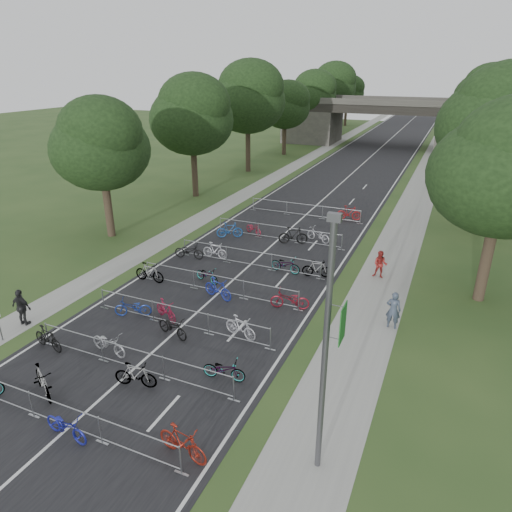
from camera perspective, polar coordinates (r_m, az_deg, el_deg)
The scene contains 55 objects.
ground at distance 17.94m, azimuth -22.54°, elevation -19.36°, with size 200.00×200.00×0.00m, color #2C481F.
road at distance 60.58m, azimuth 13.26°, elevation 11.19°, with size 11.00×140.00×0.01m, color black.
sidewalk_right at distance 59.67m, azimuth 20.90°, elevation 10.15°, with size 3.00×140.00×0.01m, color gray.
sidewalk_left at distance 62.36m, azimuth 6.36°, elevation 11.96°, with size 2.00×140.00×0.01m, color gray.
lane_markings at distance 60.58m, azimuth 13.25°, elevation 11.19°, with size 0.12×140.00×0.00m, color silver.
overpass_bridge at distance 74.70m, azimuth 15.87°, elevation 15.78°, with size 31.00×8.00×7.05m.
lamppost at distance 12.98m, azimuth 8.80°, elevation -11.48°, with size 0.61×0.65×8.21m.
tree_left_0 at distance 33.38m, azimuth -18.85°, elevation 12.89°, with size 6.72×6.72×10.25m.
tree_right_0 at distance 24.95m, azimuth 28.96°, elevation 9.32°, with size 7.17×7.17×10.93m.
tree_left_1 at distance 42.86m, azimuth -7.97°, elevation 16.88°, with size 7.56×7.56×11.53m.
tree_right_1 at distance 36.66m, azimuth 28.15°, elevation 14.51°, with size 8.18×8.18×12.47m.
tree_left_2 at distance 53.37m, azimuth -0.97°, elevation 19.08°, with size 8.40×8.40×12.81m.
tree_right_2 at distance 48.78m, azimuth 27.09°, elevation 13.80°, with size 6.16×6.16×9.39m.
tree_left_3 at distance 64.56m, azimuth 3.71°, elevation 18.23°, with size 6.72×6.72×10.25m.
tree_right_3 at distance 60.63m, azimuth 26.94°, elevation 16.07°, with size 7.17×7.17×10.93m.
tree_left_4 at distance 75.86m, azimuth 7.06°, elevation 19.39°, with size 7.56×7.56×11.53m.
tree_right_4 at distance 72.54m, azimuth 26.85°, elevation 17.60°, with size 8.18×8.18×12.47m.
tree_left_5 at distance 87.35m, azimuth 9.57°, elevation 20.22°, with size 8.40×8.40×12.81m.
tree_right_5 at distance 84.63m, azimuth 26.42°, elevation 16.74°, with size 6.16×6.16×9.39m.
tree_left_6 at distance 99.06m, azimuth 11.39°, elevation 19.42°, with size 6.72×6.72×10.25m.
tree_right_6 at distance 96.55m, azimuth 26.41°, elevation 17.81°, with size 7.17×7.17×10.93m.
barrier_row_0 at distance 17.59m, azimuth -22.81°, elevation -18.02°, with size 9.70×0.08×1.10m.
barrier_row_1 at distance 19.58m, azimuth -15.27°, elevation -12.29°, with size 9.70×0.08×1.10m.
barrier_row_2 at distance 21.99m, azimuth -9.48°, elevation -7.56°, with size 9.70×0.08×1.10m.
barrier_row_3 at distance 24.84m, azimuth -4.77°, elevation -3.57°, with size 9.70×0.08×1.10m.
barrier_row_4 at distance 28.09m, azimuth -0.92°, elevation -0.27°, with size 9.70×0.08×1.10m.
barrier_row_5 at distance 32.39m, azimuth 2.76°, elevation 2.90°, with size 9.70×0.08×1.10m.
barrier_row_6 at distance 37.77m, azimuth 6.07°, elevation 5.71°, with size 9.70×0.08×1.10m.
bike_1 at distance 19.40m, azimuth -25.13°, elevation -14.05°, with size 0.56×1.98×1.19m, color #94969B.
bike_2 at distance 17.29m, azimuth -22.65°, elevation -19.01°, with size 0.66×1.89×0.99m, color navy.
bike_3 at distance 15.63m, azimuth -9.18°, elevation -22.04°, with size 0.55×1.94×1.17m, color maroon.
bike_4 at distance 22.11m, azimuth -24.58°, elevation -9.33°, with size 0.51×1.82×1.09m, color black.
bike_5 at distance 20.88m, azimuth -17.91°, elevation -10.35°, with size 0.68×1.94×1.02m, color #95969C.
bike_6 at distance 18.69m, azimuth -14.83°, elevation -14.21°, with size 0.49×1.74×1.05m, color #94969B.
bike_7 at distance 18.54m, azimuth -4.01°, elevation -13.96°, with size 0.61×1.76×0.92m, color #94969B.
bike_8 at distance 23.43m, azimuth -15.14°, elevation -6.25°, with size 0.64×1.83×0.96m, color navy.
bike_9 at distance 22.79m, azimuth -11.21°, elevation -6.64°, with size 0.48×1.71×1.03m, color maroon.
bike_10 at distance 21.41m, azimuth -10.38°, elevation -8.72°, with size 0.64×1.84×0.97m, color black.
bike_11 at distance 20.99m, azimuth -1.96°, elevation -8.88°, with size 0.50×1.76×1.06m, color #B7B6BF.
bike_12 at distance 26.79m, azimuth -13.18°, elevation -2.03°, with size 0.54×1.90×1.14m, color #94969B.
bike_13 at distance 26.24m, azimuth -6.13°, elevation -2.37°, with size 0.59×1.70×0.89m, color #94969B.
bike_14 at distance 24.33m, azimuth -4.79°, elevation -4.08°, with size 0.54×1.92×1.15m, color navy.
bike_15 at distance 23.33m, azimuth 4.24°, elevation -5.45°, with size 0.70×2.00×1.05m, color maroon.
bike_16 at distance 29.56m, azimuth -8.36°, elevation 0.62°, with size 0.68×1.96×1.03m, color black.
bike_17 at distance 29.39m, azimuth -5.15°, elevation 0.68°, with size 0.50×1.77×1.07m, color #B5B5BD.
bike_18 at distance 27.34m, azimuth 3.71°, elevation -1.08°, with size 0.67×1.92×1.01m, color #94969B.
bike_19 at distance 26.92m, azimuth 7.62°, elevation -1.59°, with size 0.49×1.74×1.05m, color #94969B.
bike_20 at distance 32.89m, azimuth -3.31°, elevation 3.25°, with size 0.54×1.90×1.14m, color #1C4F9A.
bike_21 at distance 33.58m, azimuth -0.29°, elevation 3.47°, with size 0.58×1.67×0.88m, color maroon.
bike_22 at distance 31.75m, azimuth 4.66°, elevation 2.56°, with size 0.57×2.03×1.22m, color black.
bike_23 at distance 32.40m, azimuth 7.77°, elevation 2.64°, with size 0.67×1.93×1.01m, color #B5B4BC.
bike_27 at distance 37.43m, azimuth 11.55°, elevation 5.28°, with size 0.55×1.95×1.17m, color maroon.
pedestrian_a at distance 22.43m, azimuth 16.78°, elevation -6.50°, with size 0.68×0.45×1.87m, color #3A4457.
pedestrian_b at distance 27.45m, azimuth 15.27°, elevation -1.05°, with size 0.80×0.63×1.65m, color maroon.
pedestrian_c at distance 24.40m, azimuth -27.24°, elevation -5.75°, with size 1.08×0.45×1.85m, color #27272A.
Camera 1 is at (10.81, -8.48, 11.53)m, focal length 32.00 mm.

